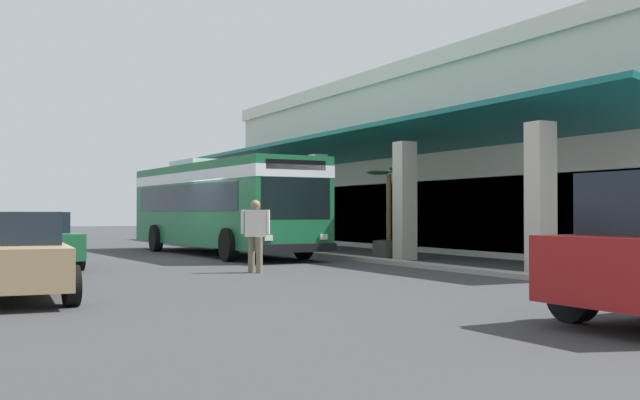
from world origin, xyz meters
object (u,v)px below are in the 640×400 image
Objects in this scene: parked_sedan_tan at (8,254)px; pedestrian at (255,231)px; potted_palm at (389,234)px; parked_sedan_green at (29,239)px; transit_bus at (220,201)px.

pedestrian is at bearing 119.00° from parked_sedan_tan.
parked_sedan_tan is at bearing -59.91° from potted_palm.
pedestrian is 7.22m from potted_palm.
parked_sedan_green is 2.57× the size of pedestrian.
transit_bus is 8.34m from pedestrian.
transit_bus is 3.83× the size of potted_palm.
transit_bus is 6.43× the size of pedestrian.
transit_bus is at bearing 120.24° from parked_sedan_green.
transit_bus is at bearing 166.13° from pedestrian.
pedestrian is (4.17, 4.67, 0.25)m from parked_sedan_green.
parked_sedan_tan is (11.30, -7.85, -1.10)m from transit_bus.
pedestrian is (-3.25, 5.86, 0.25)m from parked_sedan_tan.
pedestrian is (8.05, -1.99, -0.85)m from transit_bus.
parked_sedan_tan is 13.92m from potted_palm.
potted_palm reaches higher than pedestrian.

